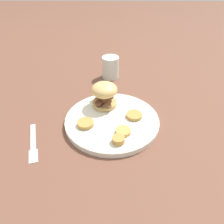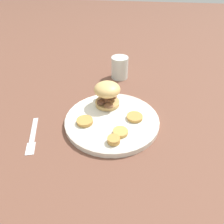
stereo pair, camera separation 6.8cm
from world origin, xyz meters
name	(u,v)px [view 1 (the left image)]	position (x,y,z in m)	size (l,w,h in m)	color
ground_plane	(112,123)	(0.00, 0.00, 0.00)	(4.00, 4.00, 0.00)	brown
dinner_plate	(112,120)	(0.00, 0.00, 0.01)	(0.30, 0.30, 0.02)	white
sandwich	(104,94)	(0.03, -0.07, 0.06)	(0.09, 0.10, 0.08)	tan
potato_round_0	(85,123)	(0.08, 0.03, 0.02)	(0.05, 0.05, 0.01)	#BC8942
potato_round_1	(134,115)	(-0.07, -0.01, 0.02)	(0.05, 0.05, 0.01)	#BC8942
potato_round_2	(123,131)	(-0.03, 0.07, 0.02)	(0.05, 0.05, 0.01)	tan
potato_round_3	(118,139)	(-0.02, 0.10, 0.03)	(0.04, 0.04, 0.02)	#BC8942
fork	(33,142)	(0.23, 0.09, 0.00)	(0.07, 0.16, 0.00)	silver
drinking_glass	(111,67)	(0.01, -0.31, 0.05)	(0.07, 0.07, 0.09)	silver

